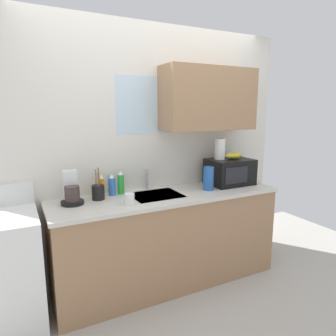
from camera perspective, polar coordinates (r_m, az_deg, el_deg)
name	(u,v)px	position (r m, az deg, el deg)	size (l,w,h in m)	color
kitchen_wall_assembly	(164,141)	(3.13, -0.74, 5.02)	(2.97, 0.42, 2.50)	silver
counter_unit	(168,238)	(3.04, -0.04, -12.89)	(2.20, 0.63, 0.90)	#9E7551
sink_faucet	(147,179)	(3.03, -3.99, -2.14)	(0.03, 0.03, 0.21)	#B2B5BA
stove_range	(0,273)	(2.78, -28.96, -16.80)	(0.60, 0.60, 1.08)	white
microwave	(230,172)	(3.31, 11.46, -0.69)	(0.46, 0.35, 0.27)	black
banana_bunch	(234,156)	(3.31, 12.24, 2.28)	(0.20, 0.11, 0.07)	gold
paper_towel_roll	(220,149)	(3.25, 9.68, 3.55)	(0.11, 0.11, 0.22)	white
coffee_maker	(71,191)	(2.71, -17.63, -4.20)	(0.19, 0.21, 0.28)	black
dish_soap_bottle_green	(121,183)	(2.91, -8.81, -2.82)	(0.06, 0.06, 0.22)	green
dish_soap_bottle_blue	(112,185)	(2.88, -10.45, -3.22)	(0.07, 0.07, 0.20)	blue
dish_soap_bottle_orange	(101,186)	(2.85, -12.34, -3.38)	(0.06, 0.06, 0.21)	orange
cereal_canister	(208,178)	(3.04, 7.57, -1.95)	(0.10, 0.10, 0.23)	#2659A5
mug_white	(130,199)	(2.59, -7.20, -5.75)	(0.08, 0.08, 0.10)	white
utensil_crock	(98,192)	(2.77, -12.93, -4.36)	(0.11, 0.11, 0.28)	black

